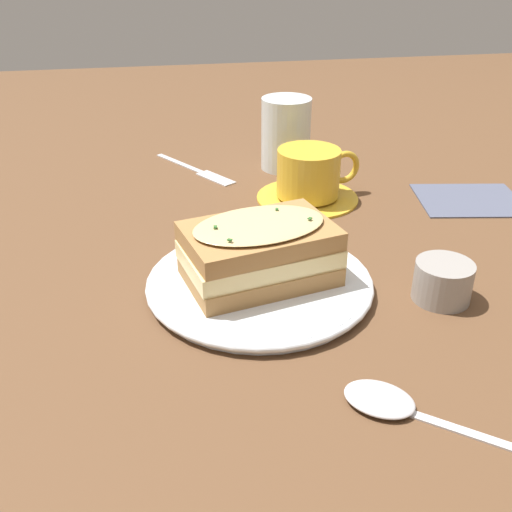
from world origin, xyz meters
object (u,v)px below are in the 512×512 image
at_px(condiment_pot, 443,281).
at_px(sandwich, 258,251).
at_px(napkin, 470,199).
at_px(water_glass, 286,134).
at_px(fork, 202,172).
at_px(dinner_plate, 256,283).
at_px(spoon, 391,403).
at_px(teacup_with_saucer, 309,177).

bearing_deg(condiment_pot, sandwich, 163.89).
relative_size(sandwich, napkin, 1.23).
distance_m(water_glass, napkin, 0.29).
height_order(water_glass, fork, water_glass).
bearing_deg(dinner_plate, spoon, -69.20).
height_order(sandwich, napkin, sandwich).
bearing_deg(water_glass, condiment_pot, -79.81).
distance_m(dinner_plate, spoon, 0.21).
relative_size(sandwich, fork, 1.07).
relative_size(water_glass, napkin, 0.78).
relative_size(water_glass, fork, 0.68).
height_order(teacup_with_saucer, water_glass, water_glass).
bearing_deg(teacup_with_saucer, condiment_pot, -87.83).
xyz_separation_m(spoon, napkin, (0.26, 0.37, -0.00)).
height_order(water_glass, napkin, water_glass).
height_order(dinner_plate, napkin, dinner_plate).
distance_m(teacup_with_saucer, spoon, 0.42).
bearing_deg(water_glass, dinner_plate, -107.48).
bearing_deg(spoon, dinner_plate, 58.85).
bearing_deg(napkin, condiment_pot, -123.72).
bearing_deg(condiment_pot, fork, 117.07).
distance_m(dinner_plate, teacup_with_saucer, 0.25).
distance_m(sandwich, fork, 0.35).
xyz_separation_m(fork, napkin, (0.35, -0.17, 0.00)).
relative_size(teacup_with_saucer, fork, 0.93).
relative_size(dinner_plate, spoon, 1.62).
relative_size(dinner_plate, teacup_with_saucer, 1.58).
bearing_deg(water_glass, teacup_with_saucer, -87.97).
height_order(dinner_plate, fork, dinner_plate).
bearing_deg(teacup_with_saucer, spoon, -107.42).
distance_m(dinner_plate, sandwich, 0.04).
relative_size(fork, spoon, 1.10).
bearing_deg(dinner_plate, fork, 93.65).
bearing_deg(spoon, teacup_with_saucer, 32.35).
height_order(dinner_plate, condiment_pot, condiment_pot).
height_order(water_glass, spoon, water_glass).
bearing_deg(fork, condiment_pot, 83.86).
xyz_separation_m(sandwich, spoon, (0.07, -0.19, -0.04)).
bearing_deg(sandwich, dinner_plate, -149.72).
height_order(spoon, napkin, spoon).
relative_size(sandwich, teacup_with_saucer, 1.15).
distance_m(sandwich, napkin, 0.38).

